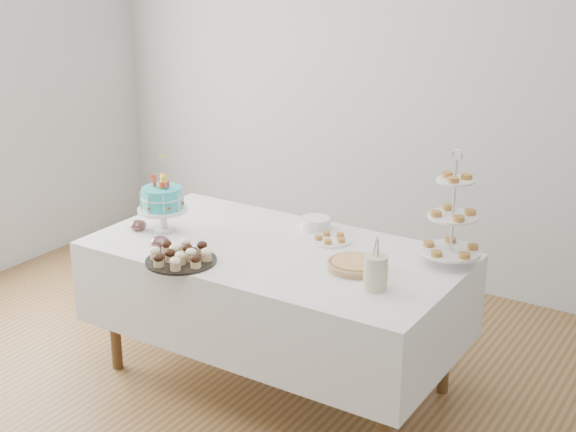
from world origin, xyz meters
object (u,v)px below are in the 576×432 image
Objects in this scene: cupcake_tray at (181,255)px; table at (275,289)px; jam_bowl_b at (138,225)px; utensil_pitcher at (375,271)px; pastry_plate at (331,239)px; tiered_stand at (453,217)px; plate_stack at (315,223)px; pie at (355,265)px; jam_bowl_a at (160,242)px; birthday_cake at (163,211)px.

table is at bearing 53.80° from cupcake_tray.
utensil_pitcher reaches higher than jam_bowl_b.
utensil_pitcher is (0.47, -0.42, 0.07)m from pastry_plate.
plate_stack is at bearing 175.24° from tiered_stand.
tiered_stand is at bearing 19.62° from table.
cupcake_tray is 1.30× the size of pie.
table is 0.39m from pastry_plate.
plate_stack is 0.21m from pastry_plate.
pie is 0.53m from tiered_stand.
pie is 0.59m from plate_stack.
utensil_pitcher reaches higher than jam_bowl_a.
pastry_plate is (-0.28, 0.27, -0.01)m from pie.
table is at bearing -94.12° from plate_stack.
pastry_plate is (0.17, -0.12, -0.02)m from plate_stack.
table is 3.31× the size of tiered_stand.
pie is 0.25m from utensil_pitcher.
pastry_plate is at bearing -35.95° from plate_stack.
table is 5.41× the size of cupcake_tray.
cupcake_tray is (-0.29, -0.40, 0.27)m from table.
tiered_stand is 5.67× the size of jam_bowl_a.
plate_stack reaches higher than pie.
pie is 0.47× the size of tiered_stand.
cupcake_tray reaches higher than plate_stack.
pastry_plate is at bearing 52.84° from cupcake_tray.
jam_bowl_b is (-1.62, -0.47, -0.22)m from tiered_stand.
cupcake_tray is at bearing -23.44° from jam_bowl_a.
plate_stack is at bearing 139.34° from pie.
plate_stack is (0.69, 0.47, -0.08)m from birthday_cake.
birthday_cake is 1.53× the size of pie.
pie is 1.65× the size of plate_stack.
plate_stack is 1.62× the size of jam_bowl_a.
plate_stack is at bearing 67.37° from cupcake_tray.
table is 0.45m from plate_stack.
birthday_cake is at bearing 29.07° from jam_bowl_b.
jam_bowl_b is at bearing -157.13° from pastry_plate.
tiered_stand is 6.20× the size of jam_bowl_b.
jam_bowl_a is (-1.35, -0.60, -0.21)m from tiered_stand.
tiered_stand is at bearing 31.73° from cupcake_tray.
utensil_pitcher reaches higher than table.
table is at bearing -160.38° from tiered_stand.
tiered_stand is 1.49m from jam_bowl_a.
table is 0.54m from pie.
utensil_pitcher is at bearing -110.18° from tiered_stand.
table is 0.75m from utensil_pitcher.
jam_bowl_b is at bearing -173.30° from pie.
jam_bowl_a is 1.18m from utensil_pitcher.
birthday_cake is at bearing -158.08° from pastry_plate.
cupcake_tray reaches higher than jam_bowl_b.
tiered_stand is (1.13, 0.70, 0.20)m from cupcake_tray.
jam_bowl_a is at bearing -172.39° from utensil_pitcher.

